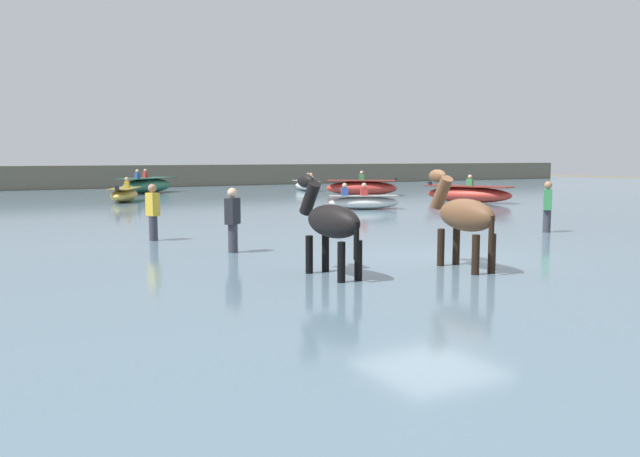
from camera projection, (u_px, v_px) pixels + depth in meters
name	position (u px, v px, depth m)	size (l,w,h in m)	color
ground_plane	(431.00, 273.00, 12.63)	(120.00, 120.00, 0.00)	#666051
water_surface	(238.00, 222.00, 21.29)	(90.00, 90.00, 0.29)	slate
horse_lead_black	(331.00, 224.00, 10.70)	(0.55, 1.80, 1.96)	black
horse_trailing_bay	(463.00, 217.00, 11.40)	(0.60, 1.87, 2.03)	brown
boat_near_starboard	(306.00, 185.00, 38.26)	(1.65, 3.36, 1.06)	silver
boat_far_inshore	(147.00, 185.00, 35.43)	(3.99, 3.70, 1.32)	#337556
boat_distant_east	(363.00, 202.00, 24.57)	(2.80, 1.89, 1.00)	silver
boat_near_port	(469.00, 194.00, 28.17)	(2.75, 4.03, 1.21)	#BC382D
boat_mid_outer	(124.00, 195.00, 28.67)	(2.10, 2.93, 1.09)	gold
boat_far_offshore	(362.00, 188.00, 33.27)	(3.76, 3.17, 1.26)	#BC382D
person_onlooker_left	(233.00, 225.00, 13.39)	(0.38, 0.35, 1.63)	#383842
person_onlooker_right	(547.00, 210.00, 16.99)	(0.37, 0.37, 1.63)	#383842
person_wading_mid	(153.00, 216.00, 15.30)	(0.28, 0.36, 1.63)	#383842
far_shoreline	(99.00, 179.00, 41.45)	(80.00, 2.40, 1.73)	#605B4C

